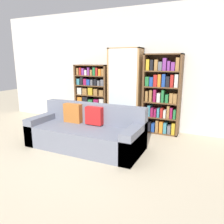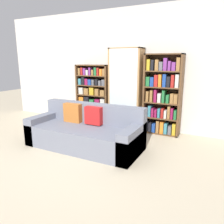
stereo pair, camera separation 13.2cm
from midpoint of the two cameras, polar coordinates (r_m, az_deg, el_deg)
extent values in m
plane|color=beige|center=(3.57, -12.86, -12.90)|extent=(16.00, 16.00, 0.00)
cube|color=beige|center=(5.21, 2.25, 11.07)|extent=(6.95, 0.06, 2.70)
cube|color=slate|center=(4.02, -8.05, -6.55)|extent=(2.09, 0.86, 0.39)
cube|color=slate|center=(4.18, -5.75, -0.25)|extent=(2.09, 0.20, 0.37)
cube|color=slate|center=(4.57, -18.07, -3.87)|extent=(0.20, 0.86, 0.51)
cube|color=slate|center=(3.60, 4.74, -7.87)|extent=(0.20, 0.86, 0.51)
cube|color=#B76628|center=(4.25, -11.08, -0.29)|extent=(0.36, 0.12, 0.36)
cube|color=red|center=(4.00, -5.63, -0.97)|extent=(0.32, 0.12, 0.32)
cube|color=brown|center=(5.63, -9.41, 4.69)|extent=(0.04, 0.32, 1.45)
cube|color=brown|center=(5.21, -1.93, 4.19)|extent=(0.04, 0.32, 1.45)
cube|color=brown|center=(5.34, -5.99, 12.06)|extent=(0.86, 0.32, 0.02)
cube|color=brown|center=(5.56, -5.64, -2.84)|extent=(0.86, 0.32, 0.02)
cube|color=brown|center=(5.54, -4.99, 4.69)|extent=(0.86, 0.01, 1.45)
cube|color=brown|center=(5.50, -5.70, -0.37)|extent=(0.78, 0.32, 0.02)
cube|color=brown|center=(5.45, -5.75, 2.02)|extent=(0.78, 0.32, 0.02)
cube|color=brown|center=(5.41, -5.81, 4.46)|extent=(0.78, 0.32, 0.02)
cube|color=brown|center=(5.38, -5.87, 6.93)|extent=(0.78, 0.32, 0.02)
cube|color=brown|center=(5.36, -5.93, 9.42)|extent=(0.78, 0.32, 0.02)
cube|color=#5B5B60|center=(5.70, -8.46, -1.70)|extent=(0.11, 0.24, 0.14)
cube|color=#AD231E|center=(5.63, -7.36, -1.82)|extent=(0.08, 0.24, 0.14)
cube|color=beige|center=(5.56, -6.24, -1.98)|extent=(0.09, 0.24, 0.14)
cube|color=gold|center=(5.50, -5.15, -1.98)|extent=(0.11, 0.24, 0.17)
cube|color=#AD231E|center=(5.44, -4.00, -2.26)|extent=(0.08, 0.24, 0.14)
cube|color=#8E1947|center=(5.38, -2.83, -2.31)|extent=(0.08, 0.24, 0.16)
cube|color=#1E4293|center=(5.63, -8.44, 0.91)|extent=(0.10, 0.24, 0.18)
cube|color=#5B5B60|center=(5.55, -7.12, 0.51)|extent=(0.10, 0.24, 0.12)
cube|color=#237038|center=(5.47, -5.74, 0.66)|extent=(0.10, 0.24, 0.18)
cube|color=#1E4293|center=(5.40, -4.40, 0.36)|extent=(0.12, 0.24, 0.15)
cube|color=olive|center=(5.32, -2.95, 0.19)|extent=(0.11, 0.24, 0.15)
cube|color=orange|center=(5.58, -8.52, 3.18)|extent=(0.13, 0.24, 0.16)
cube|color=black|center=(5.50, -7.18, 3.14)|extent=(0.14, 0.24, 0.17)
cube|color=#237038|center=(5.43, -5.85, 2.74)|extent=(0.12, 0.24, 0.12)
cube|color=#8E1947|center=(5.35, -4.41, 2.71)|extent=(0.13, 0.24, 0.13)
cube|color=beige|center=(5.28, -2.99, 2.70)|extent=(0.11, 0.24, 0.16)
cube|color=beige|center=(5.55, -8.60, 5.57)|extent=(0.12, 0.24, 0.16)
cube|color=olive|center=(5.47, -7.27, 5.44)|extent=(0.12, 0.24, 0.15)
cube|color=gold|center=(5.38, -5.86, 5.49)|extent=(0.12, 0.24, 0.18)
cube|color=olive|center=(5.31, -4.50, 5.30)|extent=(0.10, 0.24, 0.15)
cube|color=olive|center=(5.24, -3.04, 5.08)|extent=(0.11, 0.24, 0.13)
cube|color=teal|center=(5.54, -8.92, 7.90)|extent=(0.08, 0.24, 0.15)
cube|color=black|center=(5.48, -8.07, 8.08)|extent=(0.07, 0.24, 0.18)
cube|color=#8E1947|center=(5.43, -7.22, 7.87)|extent=(0.08, 0.24, 0.15)
cube|color=#1E4293|center=(5.38, -6.39, 7.79)|extent=(0.08, 0.24, 0.14)
cube|color=#5B5B60|center=(5.34, -5.51, 7.74)|extent=(0.06, 0.24, 0.13)
cube|color=black|center=(5.29, -4.58, 7.77)|extent=(0.07, 0.24, 0.14)
cube|color=#5B5B60|center=(5.24, -3.74, 7.60)|extent=(0.06, 0.24, 0.12)
cube|color=#5B5B60|center=(5.20, -2.78, 7.70)|extent=(0.08, 0.24, 0.15)
cube|color=olive|center=(5.52, -9.07, 10.43)|extent=(0.05, 0.24, 0.16)
cube|color=#AD231E|center=(5.48, -8.41, 10.50)|extent=(0.05, 0.24, 0.18)
cube|color=#7A3384|center=(5.44, -7.76, 10.42)|extent=(0.06, 0.24, 0.16)
cube|color=beige|center=(5.40, -7.04, 10.21)|extent=(0.06, 0.24, 0.12)
cube|color=#7A3384|center=(5.36, -6.35, 10.52)|extent=(0.05, 0.24, 0.18)
cube|color=olive|center=(5.32, -5.64, 10.24)|extent=(0.05, 0.24, 0.13)
cube|color=#237038|center=(5.28, -4.91, 10.52)|extent=(0.06, 0.24, 0.18)
cube|color=#AD231E|center=(5.25, -4.24, 10.50)|extent=(0.05, 0.24, 0.18)
cube|color=orange|center=(5.21, -3.46, 10.33)|extent=(0.06, 0.24, 0.15)
cube|color=olive|center=(5.17, -2.68, 10.36)|extent=(0.06, 0.24, 0.16)
cube|color=#AD7F4C|center=(5.12, -0.93, 6.11)|extent=(0.04, 0.36, 1.82)
cube|color=#AD7F4C|center=(4.86, 6.49, 5.64)|extent=(0.04, 0.36, 1.82)
cube|color=#AD7F4C|center=(4.94, 2.80, 16.30)|extent=(0.73, 0.36, 0.02)
cube|color=#AD7F4C|center=(5.17, 2.58, -4.04)|extent=(0.73, 0.36, 0.02)
cube|color=#AD7F4C|center=(5.14, 3.43, 6.12)|extent=(0.73, 0.01, 1.82)
cube|color=silver|center=(4.82, 1.88, 5.65)|extent=(0.65, 0.01, 1.80)
cube|color=#AD7F4C|center=(5.09, 2.61, -0.73)|extent=(0.65, 0.32, 0.02)
cube|color=#AD7F4C|center=(5.02, 2.65, 2.55)|extent=(0.65, 0.32, 0.02)
cube|color=#AD7F4C|center=(4.98, 2.69, 5.89)|extent=(0.65, 0.32, 0.02)
cube|color=#AD7F4C|center=(4.95, 2.72, 9.30)|extent=(0.65, 0.32, 0.02)
cube|color=#AD7F4C|center=(4.94, 2.76, 12.73)|extent=(0.65, 0.32, 0.02)
cylinder|color=silver|center=(5.24, 0.20, -3.30)|extent=(0.01, 0.01, 0.06)
cone|color=silver|center=(5.22, 0.20, -2.55)|extent=(0.09, 0.09, 0.08)
cylinder|color=silver|center=(5.19, 1.80, -3.47)|extent=(0.01, 0.01, 0.06)
cone|color=silver|center=(5.17, 1.81, -2.71)|extent=(0.09, 0.09, 0.08)
cylinder|color=silver|center=(5.15, 3.45, -3.63)|extent=(0.01, 0.01, 0.06)
cone|color=silver|center=(5.13, 3.46, -2.86)|extent=(0.09, 0.09, 0.08)
cylinder|color=silver|center=(5.07, 4.94, -3.93)|extent=(0.01, 0.01, 0.06)
cone|color=silver|center=(5.05, 4.95, -3.15)|extent=(0.09, 0.09, 0.08)
cylinder|color=silver|center=(5.16, 0.22, 0.04)|extent=(0.01, 0.01, 0.07)
cone|color=silver|center=(5.14, 0.22, 0.93)|extent=(0.09, 0.09, 0.09)
cylinder|color=silver|center=(5.11, 1.83, -0.10)|extent=(0.01, 0.01, 0.07)
cone|color=silver|center=(5.09, 1.84, 0.80)|extent=(0.09, 0.09, 0.09)
cylinder|color=silver|center=(5.05, 3.44, -0.27)|extent=(0.01, 0.01, 0.07)
cone|color=silver|center=(5.03, 3.46, 0.64)|extent=(0.09, 0.09, 0.09)
cylinder|color=silver|center=(4.99, 5.04, -0.47)|extent=(0.01, 0.01, 0.07)
cone|color=silver|center=(4.97, 5.06, 0.45)|extent=(0.09, 0.09, 0.09)
cylinder|color=silver|center=(5.13, 0.20, 3.39)|extent=(0.01, 0.01, 0.08)
cone|color=silver|center=(5.11, 0.20, 4.41)|extent=(0.09, 0.09, 0.10)
cylinder|color=silver|center=(5.07, 1.42, 3.28)|extent=(0.01, 0.01, 0.08)
cone|color=silver|center=(5.06, 1.43, 4.31)|extent=(0.09, 0.09, 0.10)
cylinder|color=silver|center=(5.00, 2.61, 3.13)|extent=(0.01, 0.01, 0.08)
cone|color=silver|center=(4.99, 2.62, 4.17)|extent=(0.09, 0.09, 0.10)
cylinder|color=silver|center=(4.97, 3.96, 3.03)|extent=(0.01, 0.01, 0.08)
cone|color=silver|center=(4.95, 3.98, 4.09)|extent=(0.09, 0.09, 0.10)
cylinder|color=silver|center=(4.93, 5.29, 2.92)|extent=(0.01, 0.01, 0.08)
cone|color=silver|center=(4.91, 5.31, 3.98)|extent=(0.09, 0.09, 0.10)
cylinder|color=silver|center=(5.04, 0.48, 6.64)|extent=(0.01, 0.01, 0.09)
cone|color=silver|center=(5.03, 0.48, 7.73)|extent=(0.09, 0.09, 0.11)
cylinder|color=silver|center=(4.98, 2.72, 6.53)|extent=(0.01, 0.01, 0.09)
cone|color=silver|center=(4.97, 2.73, 7.64)|extent=(0.09, 0.09, 0.11)
cylinder|color=silver|center=(4.90, 4.94, 6.40)|extent=(0.01, 0.01, 0.09)
cone|color=silver|center=(4.89, 4.97, 7.52)|extent=(0.09, 0.09, 0.11)
cylinder|color=silver|center=(5.03, 0.06, 9.97)|extent=(0.01, 0.01, 0.08)
cone|color=silver|center=(5.03, 0.06, 10.96)|extent=(0.09, 0.09, 0.10)
cylinder|color=silver|center=(5.01, 1.49, 9.95)|extent=(0.01, 0.01, 0.08)
cone|color=silver|center=(5.00, 1.49, 10.95)|extent=(0.09, 0.09, 0.10)
cylinder|color=silver|center=(4.96, 2.79, 9.90)|extent=(0.01, 0.01, 0.08)
cone|color=silver|center=(4.95, 2.80, 10.91)|extent=(0.09, 0.09, 0.10)
cylinder|color=silver|center=(4.89, 4.05, 9.84)|extent=(0.01, 0.01, 0.08)
cone|color=silver|center=(4.89, 4.07, 10.86)|extent=(0.09, 0.09, 0.10)
cylinder|color=silver|center=(4.84, 5.39, 9.77)|extent=(0.01, 0.01, 0.08)
cone|color=silver|center=(4.84, 5.41, 10.81)|extent=(0.09, 0.09, 0.10)
cylinder|color=silver|center=(5.03, 0.60, 13.39)|extent=(0.01, 0.01, 0.09)
cone|color=silver|center=(5.03, 0.61, 14.51)|extent=(0.09, 0.09, 0.11)
cylinder|color=silver|center=(4.95, 2.85, 13.38)|extent=(0.01, 0.01, 0.09)
cone|color=silver|center=(4.95, 2.86, 14.51)|extent=(0.09, 0.09, 0.11)
cylinder|color=silver|center=(4.85, 5.02, 13.34)|extent=(0.01, 0.01, 0.09)
cone|color=silver|center=(4.85, 5.05, 14.50)|extent=(0.09, 0.09, 0.11)
cube|color=brown|center=(4.85, 7.79, 4.80)|extent=(0.04, 0.32, 1.69)
cube|color=brown|center=(4.69, 16.52, 4.08)|extent=(0.04, 0.32, 1.69)
cube|color=brown|center=(4.70, 12.59, 14.54)|extent=(0.78, 0.32, 0.02)
cube|color=brown|center=(4.95, 11.61, -5.12)|extent=(0.78, 0.32, 0.02)
cube|color=brown|center=(4.90, 12.50, 4.70)|extent=(0.78, 0.01, 1.69)
cube|color=brown|center=(4.85, 11.80, -1.30)|extent=(0.70, 0.32, 0.02)
cube|color=brown|center=(4.78, 11.99, 2.51)|extent=(0.70, 0.32, 0.02)
cube|color=brown|center=(4.73, 12.18, 6.42)|extent=(0.70, 0.32, 0.02)
cube|color=brown|center=(4.71, 12.38, 10.40)|extent=(0.70, 0.32, 0.02)
cube|color=black|center=(4.98, 8.29, -3.43)|extent=(0.07, 0.24, 0.22)
cube|color=black|center=(4.96, 9.24, -3.61)|extent=(0.06, 0.24, 0.20)
cube|color=#1E4293|center=(4.94, 10.15, -3.80)|extent=(0.07, 0.24, 0.19)
cube|color=olive|center=(4.91, 11.14, -3.49)|extent=(0.06, 0.24, 0.26)
cube|color=orange|center=(4.89, 12.16, -3.68)|extent=(0.07, 0.24, 0.25)
cube|color=teal|center=(4.88, 13.10, -3.90)|extent=(0.06, 0.24, 0.23)
cube|color=#5B5B60|center=(4.87, 14.08, -4.28)|extent=(0.07, 0.24, 0.18)
cube|color=gold|center=(4.85, 15.12, -4.06)|extent=(0.07, 0.24, 0.24)
cube|color=#7A3384|center=(4.90, 8.36, 0.15)|extent=(0.06, 0.24, 0.17)
cube|color=teal|center=(4.87, 9.12, 0.45)|extent=(0.06, 0.24, 0.24)
cube|color=#8E1947|center=(4.86, 9.88, 0.10)|extent=(0.05, 0.24, 0.19)
cube|color=#8E1947|center=(4.84, 10.66, -0.07)|extent=(0.05, 0.24, 0.17)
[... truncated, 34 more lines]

